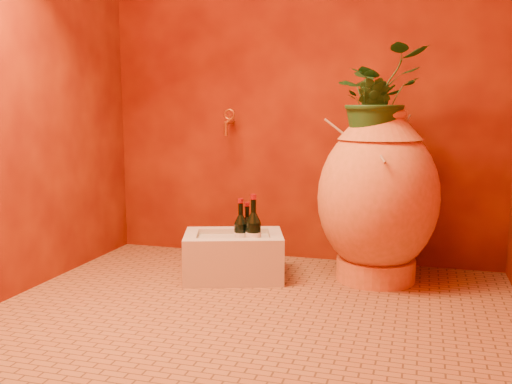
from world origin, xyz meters
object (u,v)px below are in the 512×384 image
(amphora, at_px, (378,197))
(wall_tap, at_px, (229,121))
(stone_basin, at_px, (234,257))
(wine_bottle_a, at_px, (241,235))
(wine_bottle_b, at_px, (253,235))
(wine_bottle_c, at_px, (247,235))

(amphora, distance_m, wall_tap, 1.08)
(stone_basin, bearing_deg, wine_bottle_a, -2.77)
(wine_bottle_a, bearing_deg, wine_bottle_b, -22.05)
(wine_bottle_a, height_order, wine_bottle_b, wine_bottle_b)
(amphora, xyz_separation_m, wine_bottle_b, (-0.65, -0.23, -0.21))
(wine_bottle_c, distance_m, wall_tap, 0.80)
(amphora, height_order, wine_bottle_b, amphora)
(amphora, height_order, wine_bottle_a, amphora)
(stone_basin, relative_size, wall_tap, 3.83)
(wine_bottle_a, height_order, wall_tap, wall_tap)
(stone_basin, height_order, wine_bottle_c, wine_bottle_c)
(wine_bottle_b, distance_m, wine_bottle_c, 0.10)
(wine_bottle_c, bearing_deg, wine_bottle_a, -118.46)
(stone_basin, bearing_deg, wall_tap, 111.73)
(stone_basin, xyz_separation_m, wine_bottle_a, (0.04, -0.00, 0.13))
(stone_basin, bearing_deg, amphora, 14.12)
(stone_basin, distance_m, wine_bottle_a, 0.14)
(wine_bottle_a, relative_size, wine_bottle_c, 1.09)
(amphora, height_order, stone_basin, amphora)
(stone_basin, bearing_deg, wine_bottle_b, -15.76)
(wine_bottle_a, xyz_separation_m, wine_bottle_c, (0.02, 0.04, -0.01))
(stone_basin, relative_size, wine_bottle_a, 2.00)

